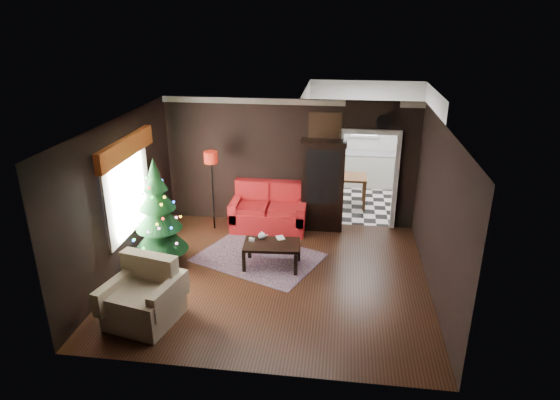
# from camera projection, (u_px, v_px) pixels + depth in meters

# --- Properties ---
(floor) EXTENTS (5.50, 5.50, 0.00)m
(floor) POSITION_uv_depth(u_px,v_px,m) (273.00, 277.00, 8.77)
(floor) COLOR black
(floor) RESTS_ON ground
(ceiling) EXTENTS (5.50, 5.50, 0.00)m
(ceiling) POSITION_uv_depth(u_px,v_px,m) (273.00, 125.00, 7.74)
(ceiling) COLOR white
(ceiling) RESTS_ON ground
(wall_back) EXTENTS (5.50, 0.00, 5.50)m
(wall_back) POSITION_uv_depth(u_px,v_px,m) (290.00, 163.00, 10.56)
(wall_back) COLOR black
(wall_back) RESTS_ON ground
(wall_front) EXTENTS (5.50, 0.00, 5.50)m
(wall_front) POSITION_uv_depth(u_px,v_px,m) (244.00, 281.00, 5.95)
(wall_front) COLOR black
(wall_front) RESTS_ON ground
(wall_left) EXTENTS (0.00, 5.50, 5.50)m
(wall_left) POSITION_uv_depth(u_px,v_px,m) (120.00, 198.00, 8.59)
(wall_left) COLOR black
(wall_left) RESTS_ON ground
(wall_right) EXTENTS (0.00, 5.50, 5.50)m
(wall_right) POSITION_uv_depth(u_px,v_px,m) (439.00, 214.00, 7.91)
(wall_right) COLOR black
(wall_right) RESTS_ON ground
(doorway) EXTENTS (1.10, 0.10, 2.10)m
(doorway) POSITION_uv_depth(u_px,v_px,m) (367.00, 181.00, 10.48)
(doorway) COLOR silver
(doorway) RESTS_ON ground
(left_window) EXTENTS (0.05, 1.60, 1.40)m
(left_window) POSITION_uv_depth(u_px,v_px,m) (127.00, 191.00, 8.75)
(left_window) COLOR white
(left_window) RESTS_ON wall_left
(valance) EXTENTS (0.12, 2.10, 0.35)m
(valance) POSITION_uv_depth(u_px,v_px,m) (126.00, 148.00, 8.44)
(valance) COLOR brown
(valance) RESTS_ON wall_left
(kitchen_floor) EXTENTS (3.00, 3.00, 0.00)m
(kitchen_floor) POSITION_uv_depth(u_px,v_px,m) (362.00, 201.00, 12.25)
(kitchen_floor) COLOR white
(kitchen_floor) RESTS_ON ground
(kitchen_window) EXTENTS (0.70, 0.06, 0.70)m
(kitchen_window) POSITION_uv_depth(u_px,v_px,m) (365.00, 122.00, 12.96)
(kitchen_window) COLOR white
(kitchen_window) RESTS_ON ground
(rug) EXTENTS (2.71, 2.38, 0.01)m
(rug) POSITION_uv_depth(u_px,v_px,m) (259.00, 257.00, 9.44)
(rug) COLOR #452E39
(rug) RESTS_ON ground
(loveseat) EXTENTS (1.70, 0.90, 1.00)m
(loveseat) POSITION_uv_depth(u_px,v_px,m) (269.00, 208.00, 10.52)
(loveseat) COLOR #7F0C04
(loveseat) RESTS_ON ground
(curio_cabinet) EXTENTS (0.90, 0.45, 1.90)m
(curio_cabinet) POSITION_uv_depth(u_px,v_px,m) (323.00, 187.00, 10.42)
(curio_cabinet) COLOR black
(curio_cabinet) RESTS_ON ground
(floor_lamp) EXTENTS (0.34, 0.34, 1.86)m
(floor_lamp) POSITION_uv_depth(u_px,v_px,m) (213.00, 193.00, 10.42)
(floor_lamp) COLOR black
(floor_lamp) RESTS_ON ground
(christmas_tree) EXTENTS (1.16, 1.16, 1.94)m
(christmas_tree) POSITION_uv_depth(u_px,v_px,m) (158.00, 212.00, 8.88)
(christmas_tree) COLOR black
(christmas_tree) RESTS_ON ground
(armchair) EXTENTS (1.20, 1.20, 1.02)m
(armchair) POSITION_uv_depth(u_px,v_px,m) (143.00, 295.00, 7.37)
(armchair) COLOR beige
(armchair) RESTS_ON ground
(coffee_table) EXTENTS (1.08, 0.69, 0.47)m
(coffee_table) POSITION_uv_depth(u_px,v_px,m) (272.00, 255.00, 9.04)
(coffee_table) COLOR black
(coffee_table) RESTS_ON rug
(teapot) EXTENTS (0.17, 0.17, 0.15)m
(teapot) POSITION_uv_depth(u_px,v_px,m) (262.00, 236.00, 9.09)
(teapot) COLOR white
(teapot) RESTS_ON coffee_table
(cup_a) EXTENTS (0.07, 0.07, 0.06)m
(cup_a) POSITION_uv_depth(u_px,v_px,m) (250.00, 239.00, 9.05)
(cup_a) COLOR white
(cup_a) RESTS_ON coffee_table
(cup_b) EXTENTS (0.08, 0.08, 0.06)m
(cup_b) POSITION_uv_depth(u_px,v_px,m) (253.00, 240.00, 9.02)
(cup_b) COLOR silver
(cup_b) RESTS_ON coffee_table
(book) EXTENTS (0.14, 0.07, 0.20)m
(book) POSITION_uv_depth(u_px,v_px,m) (277.00, 234.00, 9.11)
(book) COLOR #9F885B
(book) RESTS_ON coffee_table
(wall_clock) EXTENTS (0.32, 0.32, 0.06)m
(wall_clock) POSITION_uv_depth(u_px,v_px,m) (384.00, 122.00, 9.91)
(wall_clock) COLOR white
(wall_clock) RESTS_ON wall_back
(painting) EXTENTS (0.62, 0.05, 0.52)m
(painting) POSITION_uv_depth(u_px,v_px,m) (325.00, 126.00, 10.11)
(painting) COLOR #BC733E
(painting) RESTS_ON wall_back
(kitchen_counter) EXTENTS (1.80, 0.60, 0.90)m
(kitchen_counter) POSITION_uv_depth(u_px,v_px,m) (362.00, 170.00, 13.19)
(kitchen_counter) COLOR silver
(kitchen_counter) RESTS_ON ground
(kitchen_table) EXTENTS (0.70, 0.70, 0.75)m
(kitchen_table) POSITION_uv_depth(u_px,v_px,m) (351.00, 191.00, 11.87)
(kitchen_table) COLOR #543219
(kitchen_table) RESTS_ON ground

